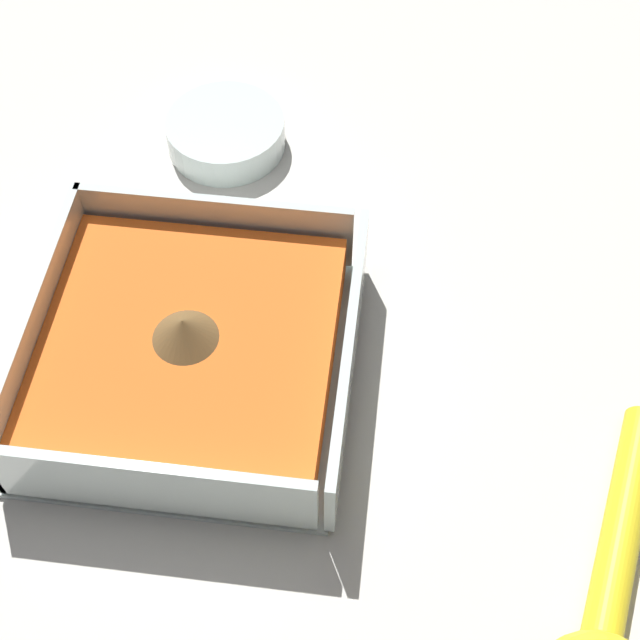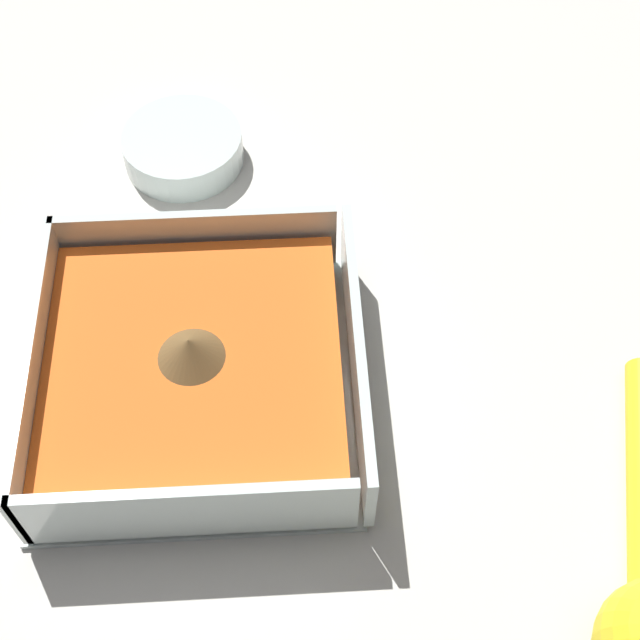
{
  "view_description": "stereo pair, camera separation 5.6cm",
  "coord_description": "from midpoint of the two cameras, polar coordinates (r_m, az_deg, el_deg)",
  "views": [
    {
      "loc": [
        -0.28,
        -0.12,
        0.49
      ],
      "look_at": [
        0.04,
        -0.08,
        0.03
      ],
      "focal_mm": 50.0,
      "sensor_mm": 36.0,
      "label": 1
    },
    {
      "loc": [
        -0.28,
        -0.06,
        0.49
      ],
      "look_at": [
        0.04,
        -0.08,
        0.03
      ],
      "focal_mm": 50.0,
      "sensor_mm": 36.0,
      "label": 2
    }
  ],
  "objects": [
    {
      "name": "ground_plane",
      "position": [
        0.57,
        -5.47,
        -4.16
      ],
      "size": [
        4.0,
        4.0,
        0.0
      ],
      "primitive_type": "plane",
      "color": "beige"
    },
    {
      "name": "square_dish",
      "position": [
        0.55,
        -5.17,
        -2.42
      ],
      "size": [
        0.2,
        0.2,
        0.06
      ],
      "color": "silver",
      "rests_on": "ground_plane"
    },
    {
      "name": "spice_bowl",
      "position": [
        0.69,
        -3.72,
        11.67
      ],
      "size": [
        0.09,
        0.09,
        0.03
      ],
      "color": "silver",
      "rests_on": "ground_plane"
    }
  ]
}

